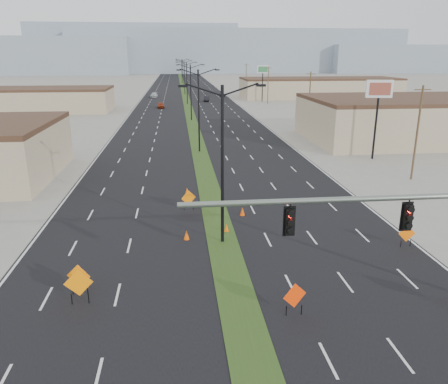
{
  "coord_description": "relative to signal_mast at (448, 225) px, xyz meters",
  "views": [
    {
      "loc": [
        -2.7,
        -14.06,
        11.67
      ],
      "look_at": [
        0.17,
        12.68,
        3.2
      ],
      "focal_mm": 35.0,
      "sensor_mm": 36.0,
      "label": 1
    }
  ],
  "objects": [
    {
      "name": "mesa_backdrop",
      "position": [
        -38.56,
        318.0,
        11.21
      ],
      "size": [
        140.0,
        50.0,
        32.0
      ],
      "primitive_type": "cube",
      "color": "#8A9BAC",
      "rests_on": "ground"
    },
    {
      "name": "streetlight_6",
      "position": [
        -8.56,
        178.0,
        0.63
      ],
      "size": [
        5.15,
        0.24,
        10.02
      ],
      "color": "black",
      "rests_on": "ground"
    },
    {
      "name": "car_left",
      "position": [
        -14.87,
        86.06,
        -4.16
      ],
      "size": [
        1.82,
        3.85,
        1.27
      ],
      "primitive_type": "imported",
      "rotation": [
        0.0,
        0.0,
        0.09
      ],
      "color": "maroon",
      "rests_on": "ground"
    },
    {
      "name": "construction_sign_2",
      "position": [
        -10.56,
        16.36,
        -3.83
      ],
      "size": [
        1.14,
        0.53,
        1.63
      ],
      "rotation": [
        0.0,
        0.0,
        0.41
      ],
      "color": "orange",
      "rests_on": "ground"
    },
    {
      "name": "streetlight_2",
      "position": [
        -8.56,
        66.0,
        0.63
      ],
      "size": [
        5.15,
        0.24,
        10.02
      ],
      "color": "black",
      "rests_on": "ground"
    },
    {
      "name": "car_far",
      "position": [
        -17.52,
        112.45,
        -4.13
      ],
      "size": [
        2.11,
        4.66,
        1.32
      ],
      "primitive_type": "imported",
      "rotation": [
        0.0,
        0.0,
        -0.06
      ],
      "color": "#B6BAC0",
      "rests_on": "ground"
    },
    {
      "name": "cone_0",
      "position": [
        -8.1,
        11.65,
        -4.49
      ],
      "size": [
        0.38,
        0.38,
        0.6
      ],
      "primitive_type": "cone",
      "rotation": [
        0.0,
        0.0,
        0.05
      ],
      "color": "#E45904",
      "rests_on": "ground"
    },
    {
      "name": "car_mid",
      "position": [
        -3.33,
        100.11,
        -4.14
      ],
      "size": [
        1.77,
        4.09,
        1.31
      ],
      "primitive_type": "imported",
      "rotation": [
        0.0,
        0.0,
        -0.1
      ],
      "color": "black",
      "rests_on": "ground"
    },
    {
      "name": "utility_pole_1",
      "position": [
        11.44,
        58.0,
        -0.12
      ],
      "size": [
        1.6,
        0.2,
        9.0
      ],
      "color": "#4C3823",
      "rests_on": "ground"
    },
    {
      "name": "cone_1",
      "position": [
        -10.88,
        10.63,
        -4.47
      ],
      "size": [
        0.41,
        0.41,
        0.65
      ],
      "primitive_type": "cone",
      "rotation": [
        0.0,
        0.0,
        -0.06
      ],
      "color": "#EC5204",
      "rests_on": "ground"
    },
    {
      "name": "road_surface",
      "position": [
        -8.56,
        98.0,
        -4.79
      ],
      "size": [
        25.0,
        400.0,
        0.02
      ],
      "primitive_type": "cube",
      "color": "black",
      "rests_on": "ground"
    },
    {
      "name": "median_strip",
      "position": [
        -8.56,
        98.0,
        -4.79
      ],
      "size": [
        2.0,
        400.0,
        0.04
      ],
      "primitive_type": "cube",
      "color": "#244518",
      "rests_on": "ground"
    },
    {
      "name": "building_se_near",
      "position": [
        25.44,
        43.0,
        -2.04
      ],
      "size": [
        36.0,
        18.0,
        5.5
      ],
      "primitive_type": "cube",
      "color": "tan",
      "rests_on": "ground"
    },
    {
      "name": "utility_pole_3",
      "position": [
        11.44,
        128.0,
        -0.12
      ],
      "size": [
        1.6,
        0.2,
        9.0
      ],
      "color": "#4C3823",
      "rests_on": "ground"
    },
    {
      "name": "ground",
      "position": [
        -8.56,
        -2.0,
        -4.79
      ],
      "size": [
        600.0,
        600.0,
        0.0
      ],
      "primitive_type": "plane",
      "color": "gray",
      "rests_on": "ground"
    },
    {
      "name": "streetlight_5",
      "position": [
        -8.56,
        150.0,
        0.63
      ],
      "size": [
        5.15,
        0.24,
        10.02
      ],
      "color": "black",
      "rests_on": "ground"
    },
    {
      "name": "pole_sign_east_far",
      "position": [
        11.08,
        98.37,
        2.64
      ],
      "size": [
        3.0,
        0.82,
        9.13
      ],
      "rotation": [
        0.0,
        0.0,
        -0.16
      ],
      "color": "black",
      "rests_on": "ground"
    },
    {
      "name": "cone_2",
      "position": [
        -6.54,
        14.73,
        -4.47
      ],
      "size": [
        0.49,
        0.49,
        0.65
      ],
      "primitive_type": "cone",
      "rotation": [
        0.0,
        0.0,
        0.33
      ],
      "color": "#E24604",
      "rests_on": "ground"
    },
    {
      "name": "construction_sign_1",
      "position": [
        -16.44,
        4.27,
        -3.81
      ],
      "size": [
        1.21,
        0.36,
        1.66
      ],
      "rotation": [
        0.0,
        0.0,
        -0.26
      ],
      "color": "orange",
      "rests_on": "ground"
    },
    {
      "name": "signal_mast",
      "position": [
        0.0,
        0.0,
        0.0
      ],
      "size": [
        16.3,
        0.6,
        8.0
      ],
      "color": "slate",
      "rests_on": "ground"
    },
    {
      "name": "construction_sign_0",
      "position": [
        -16.25,
        3.35,
        -3.7
      ],
      "size": [
        1.38,
        0.17,
        1.84
      ],
      "rotation": [
        0.0,
        0.0,
        0.1
      ],
      "color": "orange",
      "rests_on": "ground"
    },
    {
      "name": "construction_sign_3",
      "position": [
        -6.1,
        1.28,
        -3.81
      ],
      "size": [
        1.19,
        0.46,
        1.67
      ],
      "rotation": [
        0.0,
        0.0,
        0.35
      ],
      "color": "#FF3905",
      "rests_on": "ground"
    },
    {
      "name": "construction_sign_5",
      "position": [
        2.94,
        8.0,
        -3.95
      ],
      "size": [
        1.09,
        0.09,
        1.44
      ],
      "rotation": [
        0.0,
        0.0,
        -0.05
      ],
      "color": "#F66205",
      "rests_on": "ground"
    },
    {
      "name": "building_sw_far",
      "position": [
        -40.56,
        83.0,
        -2.54
      ],
      "size": [
        30.0,
        14.0,
        4.5
      ],
      "primitive_type": "cube",
      "color": "tan",
      "rests_on": "ground"
    },
    {
      "name": "cone_3",
      "position": [
        -10.58,
        20.3,
        -4.47
      ],
      "size": [
        0.43,
        0.43,
        0.64
      ],
      "primitive_type": "cone",
      "rotation": [
        0.0,
        0.0,
        0.13
      ],
      "color": "#F25D05",
      "rests_on": "ground"
    },
    {
      "name": "utility_pole_2",
      "position": [
        11.44,
        93.0,
        -0.12
      ],
      "size": [
        1.6,
        0.2,
        9.0
      ],
      "color": "#4C3823",
      "rests_on": "ground"
    },
    {
      "name": "utility_pole_0",
      "position": [
        11.44,
        23.0,
        -0.12
      ],
      "size": [
        1.6,
        0.2,
        9.0
      ],
      "color": "#4C3823",
      "rests_on": "ground"
    },
    {
      "name": "streetlight_0",
      "position": [
        -8.56,
        10.0,
        0.63
      ],
      "size": [
        5.15,
        0.24,
        10.02
      ],
      "color": "black",
      "rests_on": "ground"
    },
    {
      "name": "mesa_center",
      "position": [
        31.44,
        298.0,
        9.21
      ],
      "size": [
        220.0,
        50.0,
        28.0
      ],
      "primitive_type": "cube",
      "color": "#8A9BAC",
      "rests_on": "ground"
    },
    {
      "name": "streetlight_3",
      "position": [
        -8.56,
        94.0,
        0.63
      ],
      "size": [
        5.15,
        0.24,
        10.02
      ],
      "color": "black",
      "rests_on": "ground"
    },
    {
      "name": "streetlight_4",
      "position": [
        -8.56,
        122.0,
        0.63
      ],
      "size": [
        5.15,
        0.24,
        10.02
      ],
      "color": "black",
      "rests_on": "ground"
    },
    {
      "name": "streetlight_1",
      "position": [
        -8.56,
        38.0,
        0.63
      ],
      "size": [
        5.15,
        0.24,
        10.02
      ],
      "color": "black",
      "rests_on": "ground"
    },
    {
      "name": "pole_sign_east_near",
      "position": [
        11.46,
        31.92,
        2.53
      ],
      "size": [
        2.95,
        0.82,
        9.01
      ],
      "rotation": [
        0.0,
        0.0,
        -0.16
      ],
      "color": "black",
      "rests_on": "ground"
    },
    {
      "name": "mesa_east",
      "position": [
        171.44,
        288.0,
        4.21
      ],
      "size": [
        160.0,
        50.0,
        18.0
      ],
      "primitive_type": "cube",
      "color": "#8A9BAC",
      "rests_on": "ground"
    },
    {
      "name": "building_se_far",
      "position": [
        29.44,
        108.0,
        -2.29
      ],
      "size": [
        44.0,
        16.0,
        5.0
      ],
      "primitive_type": "cube",
      "color": "tan",
      "rests_on": "ground"
    }
  ]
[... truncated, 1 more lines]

